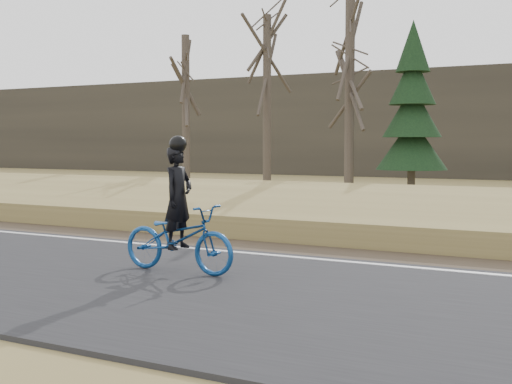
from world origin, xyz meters
The scene contains 12 objects.
ground centered at (0.00, 0.00, 0.00)m, with size 120.00×120.00×0.00m, color olive.
road centered at (0.00, -2.50, 0.03)m, with size 120.00×6.00×0.06m, color black.
edge_line centered at (0.00, 0.20, 0.07)m, with size 120.00×0.12×0.01m, color silver.
shoulder centered at (0.00, 1.20, 0.02)m, with size 120.00×1.60×0.04m, color #473A2B.
embankment centered at (0.00, 4.20, 0.22)m, with size 120.00×5.00×0.44m, color olive.
ballast centered at (0.00, 8.00, 0.23)m, with size 120.00×3.00×0.45m, color slate.
railroad centered at (0.00, 8.00, 0.53)m, with size 120.00×2.40×0.29m.
cyclist centered at (-1.94, -1.84, 0.69)m, with size 1.92×0.70×2.01m.
bare_tree_far_left centered at (-13.94, 15.69, 3.33)m, with size 0.36×0.36×6.66m, color #494035.
bare_tree_left centered at (-10.51, 16.87, 3.71)m, with size 0.36×0.36×7.43m, color #494035.
bare_tree_near_left centered at (-5.83, 14.65, 3.79)m, with size 0.36×0.36×7.58m, color #494035.
conifer centered at (-3.62, 15.23, 3.03)m, with size 2.60×2.60×6.41m.
Camera 1 is at (4.11, -10.35, 1.97)m, focal length 50.00 mm.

